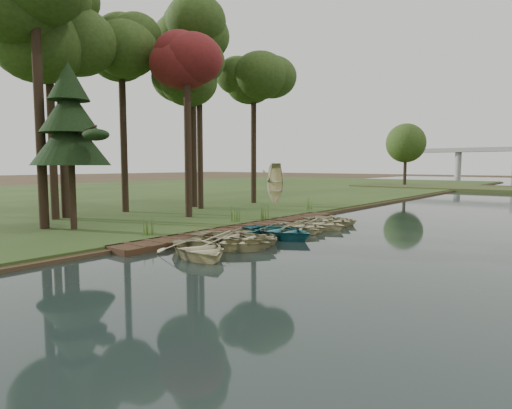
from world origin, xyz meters
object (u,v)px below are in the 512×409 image
Objects in this scene: pine_tree at (70,124)px; boardwalk at (246,229)px; rowboat_1 at (229,241)px; rowboat_2 at (234,236)px; stored_rowboat at (275,201)px; rowboat_0 at (198,247)px.

boardwalk is at bearing 46.71° from pine_tree.
rowboat_1 is 0.89× the size of rowboat_2.
rowboat_2 is at bearing 4.34° from rowboat_1.
stored_rowboat is (-7.96, 13.89, 0.19)m from rowboat_2.
boardwalk is at bearing 48.74° from rowboat_0.
pine_tree reaches higher than rowboat_2.
rowboat_1 is 0.91m from rowboat_2.
pine_tree reaches higher than boardwalk.
boardwalk is at bearing 20.88° from rowboat_2.
rowboat_2 is (-0.48, 2.62, 0.03)m from rowboat_0.
pine_tree is (-8.41, -2.81, 5.10)m from rowboat_2.
pine_tree reaches higher than rowboat_0.
rowboat_2 is 16.01m from stored_rowboat.
pine_tree reaches higher than stored_rowboat.
rowboat_2 is 10.23m from pine_tree.
rowboat_1 is (-0.05, 1.81, -0.01)m from rowboat_0.
stored_rowboat is 0.41× the size of pine_tree.
boardwalk is 4.32m from rowboat_2.
pine_tree is at bearing -171.96° from stored_rowboat.
rowboat_0 is 1.10× the size of stored_rowboat.
stored_rowboat is at bearing 118.46° from boardwalk.
boardwalk is 1.92× the size of pine_tree.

